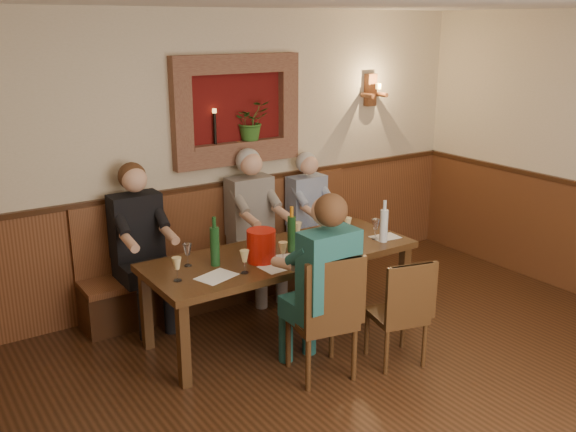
% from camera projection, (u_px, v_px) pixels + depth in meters
% --- Properties ---
extents(room_shell, '(6.04, 6.04, 2.82)m').
position_uv_depth(room_shell, '(453.00, 160.00, 3.77)').
color(room_shell, beige).
rests_on(room_shell, ground).
extents(wainscoting, '(6.02, 6.02, 1.15)m').
position_uv_depth(wainscoting, '(438.00, 357.00, 4.14)').
color(wainscoting, '#562F18').
rests_on(wainscoting, ground).
extents(wall_niche, '(1.36, 0.30, 1.06)m').
position_uv_depth(wall_niche, '(241.00, 114.00, 6.27)').
color(wall_niche, '#570D0C').
rests_on(wall_niche, ground).
extents(wall_sconce, '(0.25, 0.20, 0.35)m').
position_uv_depth(wall_sconce, '(372.00, 91.00, 7.10)').
color(wall_sconce, '#562F18').
rests_on(wall_sconce, ground).
extents(dining_table, '(2.40, 0.90, 0.75)m').
position_uv_depth(dining_table, '(282.00, 260.00, 5.59)').
color(dining_table, '#3B2511').
rests_on(dining_table, ground).
extents(bench, '(3.00, 0.45, 1.11)m').
position_uv_depth(bench, '(231.00, 265.00, 6.44)').
color(bench, '#381E0F').
rests_on(bench, ground).
extents(chair_near_left, '(0.53, 0.53, 1.02)m').
position_uv_depth(chair_near_left, '(322.00, 340.00, 4.98)').
color(chair_near_left, '#3B2511').
rests_on(chair_near_left, ground).
extents(chair_near_right, '(0.48, 0.48, 0.90)m').
position_uv_depth(chair_near_right, '(397.00, 332.00, 5.18)').
color(chair_near_right, '#3B2511').
rests_on(chair_near_right, ground).
extents(person_bench_left, '(0.45, 0.55, 1.49)m').
position_uv_depth(person_bench_left, '(142.00, 259.00, 5.76)').
color(person_bench_left, black).
rests_on(person_bench_left, ground).
extents(person_bench_mid, '(0.45, 0.55, 1.49)m').
position_uv_depth(person_bench_mid, '(255.00, 236.00, 6.39)').
color(person_bench_mid, '#504C49').
rests_on(person_bench_mid, ground).
extents(person_bench_right, '(0.40, 0.49, 1.38)m').
position_uv_depth(person_bench_right, '(311.00, 229.00, 6.78)').
color(person_bench_right, navy).
rests_on(person_bench_right, ground).
extents(person_chair_front, '(0.45, 0.55, 1.49)m').
position_uv_depth(person_chair_front, '(321.00, 301.00, 4.91)').
color(person_chair_front, navy).
rests_on(person_chair_front, ground).
extents(spittoon_bucket, '(0.31, 0.31, 0.27)m').
position_uv_depth(spittoon_bucket, '(261.00, 246.00, 5.32)').
color(spittoon_bucket, red).
rests_on(spittoon_bucket, dining_table).
extents(wine_bottle_green_a, '(0.09, 0.09, 0.41)m').
position_uv_depth(wine_bottle_green_a, '(292.00, 233.00, 5.54)').
color(wine_bottle_green_a, '#19471E').
rests_on(wine_bottle_green_a, dining_table).
extents(wine_bottle_green_b, '(0.08, 0.08, 0.41)m').
position_uv_depth(wine_bottle_green_b, '(215.00, 245.00, 5.22)').
color(wine_bottle_green_b, '#19471E').
rests_on(wine_bottle_green_b, dining_table).
extents(water_bottle, '(0.09, 0.09, 0.39)m').
position_uv_depth(water_bottle, '(384.00, 225.00, 5.80)').
color(water_bottle, silver).
rests_on(water_bottle, dining_table).
extents(tasting_sheet_a, '(0.36, 0.30, 0.00)m').
position_uv_depth(tasting_sheet_a, '(216.00, 277.00, 5.03)').
color(tasting_sheet_a, white).
rests_on(tasting_sheet_a, dining_table).
extents(tasting_sheet_b, '(0.34, 0.28, 0.00)m').
position_uv_depth(tasting_sheet_b, '(291.00, 258.00, 5.43)').
color(tasting_sheet_b, white).
rests_on(tasting_sheet_b, dining_table).
extents(tasting_sheet_c, '(0.27, 0.20, 0.00)m').
position_uv_depth(tasting_sheet_c, '(385.00, 237.00, 5.96)').
color(tasting_sheet_c, white).
rests_on(tasting_sheet_c, dining_table).
extents(tasting_sheet_d, '(0.31, 0.23, 0.00)m').
position_uv_depth(tasting_sheet_d, '(279.00, 267.00, 5.24)').
color(tasting_sheet_d, white).
rests_on(tasting_sheet_d, dining_table).
extents(wine_glass_0, '(0.08, 0.08, 0.19)m').
position_uv_depth(wine_glass_0, '(283.00, 253.00, 5.27)').
color(wine_glass_0, '#E1CA87').
rests_on(wine_glass_0, dining_table).
extents(wine_glass_1, '(0.08, 0.08, 0.19)m').
position_uv_depth(wine_glass_1, '(253.00, 245.00, 5.46)').
color(wine_glass_1, white).
rests_on(wine_glass_1, dining_table).
extents(wine_glass_2, '(0.08, 0.08, 0.19)m').
position_uv_depth(wine_glass_2, '(188.00, 255.00, 5.23)').
color(wine_glass_2, white).
rests_on(wine_glass_2, dining_table).
extents(wine_glass_3, '(0.08, 0.08, 0.19)m').
position_uv_depth(wine_glass_3, '(177.00, 269.00, 4.92)').
color(wine_glass_3, '#E1CA87').
rests_on(wine_glass_3, dining_table).
extents(wine_glass_4, '(0.08, 0.08, 0.19)m').
position_uv_depth(wine_glass_4, '(245.00, 262.00, 5.08)').
color(wine_glass_4, '#E1CA87').
rests_on(wine_glass_4, dining_table).
extents(wine_glass_5, '(0.08, 0.08, 0.19)m').
position_uv_depth(wine_glass_5, '(298.00, 232.00, 5.79)').
color(wine_glass_5, '#E1CA87').
rests_on(wine_glass_5, dining_table).
extents(wine_glass_6, '(0.08, 0.08, 0.19)m').
position_uv_depth(wine_glass_6, '(375.00, 229.00, 5.89)').
color(wine_glass_6, white).
rests_on(wine_glass_6, dining_table).
extents(wine_glass_7, '(0.08, 0.08, 0.19)m').
position_uv_depth(wine_glass_7, '(347.00, 228.00, 5.93)').
color(wine_glass_7, '#E1CA87').
rests_on(wine_glass_7, dining_table).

